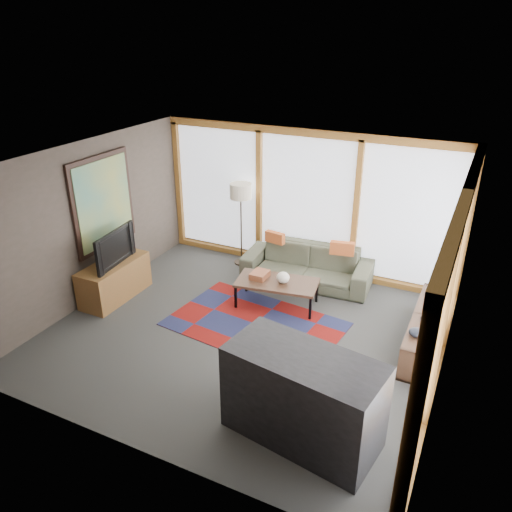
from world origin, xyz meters
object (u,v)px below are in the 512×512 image
at_px(television, 110,247).
at_px(sofa, 307,265).
at_px(tv_console, 115,280).
at_px(bar_counter, 303,397).
at_px(coffee_table, 277,293).
at_px(floor_lamp, 241,225).
at_px(bookshelf, 424,330).

bearing_deg(television, sofa, -60.87).
relative_size(tv_console, bar_counter, 0.76).
relative_size(coffee_table, tv_console, 1.02).
distance_m(tv_console, television, 0.61).
xyz_separation_m(floor_lamp, television, (-1.29, -2.09, 0.13)).
bearing_deg(sofa, coffee_table, -103.34).
relative_size(television, bar_counter, 0.61).
height_order(coffee_table, tv_console, tv_console).
xyz_separation_m(bookshelf, tv_console, (-4.87, -0.83, 0.07)).
distance_m(sofa, floor_lamp, 1.48).
xyz_separation_m(floor_lamp, bar_counter, (2.63, -3.64, -0.26)).
height_order(floor_lamp, coffee_table, floor_lamp).
distance_m(coffee_table, bookshelf, 2.33).
height_order(television, bar_counter, television).
distance_m(floor_lamp, tv_console, 2.50).
bearing_deg(bookshelf, coffee_table, 177.43).
bearing_deg(bookshelf, floor_lamp, 160.59).
bearing_deg(coffee_table, sofa, 80.93).
bearing_deg(tv_console, bookshelf, 9.63).
height_order(coffee_table, television, television).
bearing_deg(coffee_table, floor_lamp, 137.07).
bearing_deg(bookshelf, tv_console, -170.37).
height_order(sofa, television, television).
height_order(tv_console, television, television).
height_order(sofa, floor_lamp, floor_lamp).
distance_m(television, bar_counter, 4.23).
distance_m(sofa, tv_console, 3.30).
height_order(floor_lamp, bar_counter, floor_lamp).
bearing_deg(coffee_table, bar_counter, -60.82).
bearing_deg(bar_counter, television, 167.69).
relative_size(coffee_table, bookshelf, 0.66).
bearing_deg(bookshelf, sofa, 153.72).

